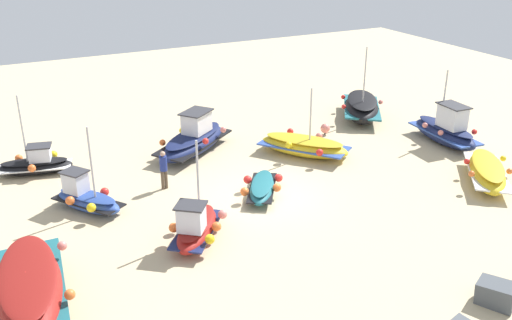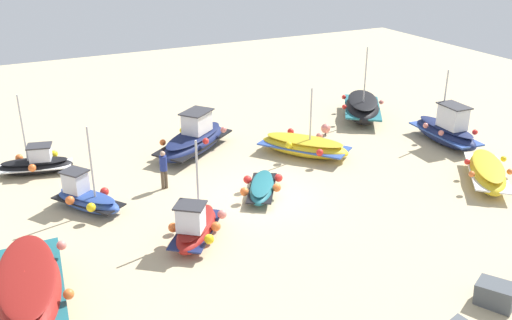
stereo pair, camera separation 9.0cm
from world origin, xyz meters
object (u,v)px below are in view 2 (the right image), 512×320
at_px(fishing_boat_7, 86,198).
at_px(mooring_buoy_0, 326,128).
at_px(fishing_boat_1, 196,227).
at_px(fishing_boat_3, 304,146).
at_px(fishing_boat_2, 194,139).
at_px(fishing_boat_5, 36,164).
at_px(fishing_boat_8, 262,187).
at_px(fishing_boat_4, 29,288).
at_px(fishing_boat_6, 446,130).
at_px(fishing_boat_0, 362,107).
at_px(fishing_boat_9, 487,172).
at_px(person_walking, 163,167).

xyz_separation_m(fishing_boat_7, mooring_buoy_0, (-13.12, -2.86, -0.15)).
relative_size(fishing_boat_1, fishing_boat_3, 0.79).
height_order(fishing_boat_2, fishing_boat_7, fishing_boat_7).
xyz_separation_m(fishing_boat_1, fishing_boat_5, (4.35, -8.78, -0.10)).
bearing_deg(fishing_boat_5, fishing_boat_8, -24.42).
bearing_deg(fishing_boat_5, fishing_boat_7, -59.38).
distance_m(fishing_boat_5, fishing_boat_8, 10.46).
xyz_separation_m(fishing_boat_4, fishing_boat_6, (-20.63, -4.62, 0.00)).
relative_size(fishing_boat_4, fishing_boat_5, 1.47).
bearing_deg(fishing_boat_7, fishing_boat_4, 119.13).
bearing_deg(fishing_boat_8, fishing_boat_2, -139.18).
bearing_deg(mooring_buoy_0, fishing_boat_2, -7.04).
distance_m(fishing_boat_0, fishing_boat_8, 11.53).
bearing_deg(fishing_boat_4, fishing_boat_7, 159.29).
height_order(fishing_boat_4, fishing_boat_7, fishing_boat_7).
height_order(fishing_boat_7, fishing_boat_8, fishing_boat_7).
relative_size(fishing_boat_1, fishing_boat_7, 1.03).
distance_m(fishing_boat_4, mooring_buoy_0, 18.01).
height_order(fishing_boat_2, mooring_buoy_0, fishing_boat_2).
bearing_deg(fishing_boat_8, fishing_boat_6, 127.89).
height_order(fishing_boat_3, fishing_boat_6, fishing_boat_6).
relative_size(fishing_boat_2, fishing_boat_9, 1.17).
height_order(fishing_boat_3, fishing_boat_4, fishing_boat_3).
relative_size(fishing_boat_8, mooring_buoy_0, 5.14).
distance_m(fishing_boat_6, person_walking, 14.60).
xyz_separation_m(fishing_boat_5, fishing_boat_9, (-17.46, 9.92, 0.04)).
height_order(fishing_boat_1, person_walking, fishing_boat_1).
bearing_deg(fishing_boat_8, fishing_boat_7, -73.23).
distance_m(fishing_boat_4, fishing_boat_7, 6.27).
distance_m(fishing_boat_0, fishing_boat_9, 9.58).
xyz_separation_m(fishing_boat_3, fishing_boat_9, (-5.49, 6.28, 0.01)).
relative_size(fishing_boat_3, fishing_boat_4, 0.85).
relative_size(fishing_boat_3, fishing_boat_6, 1.07).
xyz_separation_m(fishing_boat_5, fishing_boat_8, (-8.14, 6.57, -0.12)).
relative_size(fishing_boat_2, fishing_boat_8, 1.59).
bearing_deg(fishing_boat_8, fishing_boat_4, -36.16).
xyz_separation_m(fishing_boat_1, fishing_boat_7, (3.02, -4.18, -0.04)).
relative_size(fishing_boat_7, mooring_buoy_0, 5.91).
relative_size(fishing_boat_3, mooring_buoy_0, 7.67).
bearing_deg(fishing_boat_9, fishing_boat_5, -80.46).
relative_size(fishing_boat_0, person_walking, 2.89).
xyz_separation_m(fishing_boat_6, fishing_boat_8, (11.07, 0.96, -0.40)).
xyz_separation_m(fishing_boat_2, fishing_boat_6, (-11.87, 4.75, 0.06)).
distance_m(fishing_boat_0, mooring_buoy_0, 3.68).
bearing_deg(fishing_boat_6, fishing_boat_3, -101.53).
bearing_deg(fishing_boat_1, fishing_boat_4, -38.04).
xyz_separation_m(person_walking, mooring_buoy_0, (-9.77, -2.44, -0.64)).
xyz_separation_m(fishing_boat_8, person_walking, (3.45, -2.40, 0.66)).
bearing_deg(fishing_boat_8, fishing_boat_9, 103.10).
xyz_separation_m(fishing_boat_8, mooring_buoy_0, (-6.32, -4.83, 0.03)).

